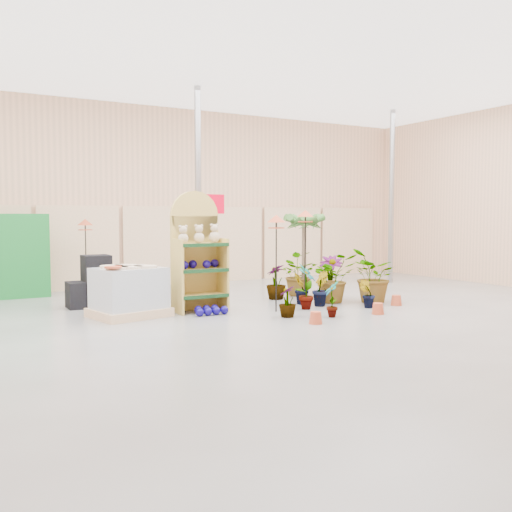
{
  "coord_description": "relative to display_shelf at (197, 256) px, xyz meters",
  "views": [
    {
      "loc": [
        -4.94,
        -7.81,
        1.75
      ],
      "look_at": [
        0.3,
        1.5,
        1.0
      ],
      "focal_mm": 40.0,
      "sensor_mm": 36.0,
      "label": 1
    }
  ],
  "objects": [
    {
      "name": "offer_sign",
      "position": [
        0.85,
        1.11,
        0.56
      ],
      "size": [
        0.5,
        0.08,
        2.2
      ],
      "color": "gray",
      "rests_on": "ground"
    },
    {
      "name": "bird_table_front",
      "position": [
        1.21,
        -0.84,
        0.63
      ],
      "size": [
        0.34,
        0.34,
        1.77
      ],
      "color": "black",
      "rests_on": "ground"
    },
    {
      "name": "potted_plant_0",
      "position": [
        1.83,
        -0.89,
        -0.57
      ],
      "size": [
        0.56,
        0.53,
        0.88
      ],
      "primitive_type": "imported",
      "rotation": [
        0.0,
        0.0,
        0.64
      ],
      "color": "#346525",
      "rests_on": "ground"
    },
    {
      "name": "teddy_bears",
      "position": [
        0.02,
        -0.1,
        0.39
      ],
      "size": [
        0.81,
        0.21,
        0.34
      ],
      "color": "#C0A98D",
      "rests_on": "display_shelf"
    },
    {
      "name": "room",
      "position": [
        0.75,
        -0.95,
        1.2
      ],
      "size": [
        15.2,
        12.1,
        4.7
      ],
      "color": "slate",
      "rests_on": "ground"
    },
    {
      "name": "charcoal_planters",
      "position": [
        -1.62,
        1.36,
        -0.6
      ],
      "size": [
        0.8,
        0.5,
        1.0
      ],
      "color": "black",
      "rests_on": "ground"
    },
    {
      "name": "bird_table_right",
      "position": [
        2.41,
        -0.0,
        0.73
      ],
      "size": [
        0.34,
        0.34,
        1.88
      ],
      "color": "black",
      "rests_on": "ground"
    },
    {
      "name": "potted_plant_10",
      "position": [
        3.47,
        -0.91,
        -0.47
      ],
      "size": [
        1.27,
        1.29,
        1.09
      ],
      "primitive_type": "imported",
      "rotation": [
        0.0,
        0.0,
        4.04
      ],
      "color": "#346525",
      "rests_on": "ground"
    },
    {
      "name": "pallet_stack",
      "position": [
        -1.3,
        -0.02,
        -0.58
      ],
      "size": [
        1.39,
        1.24,
        0.9
      ],
      "rotation": [
        0.0,
        0.0,
        0.22
      ],
      "color": "#D3AE87",
      "rests_on": "ground"
    },
    {
      "name": "potted_plant_5",
      "position": [
        2.08,
        -0.36,
        -0.7
      ],
      "size": [
        0.44,
        0.44,
        0.63
      ],
      "primitive_type": "imported",
      "rotation": [
        0.0,
        0.0,
        3.9
      ],
      "color": "#346525",
      "rests_on": "ground"
    },
    {
      "name": "potted_plant_7",
      "position": [
        1.08,
        -1.42,
        -0.74
      ],
      "size": [
        0.42,
        0.42,
        0.54
      ],
      "primitive_type": "imported",
      "rotation": [
        0.0,
        0.0,
        3.72
      ],
      "color": "#346525",
      "rests_on": "ground"
    },
    {
      "name": "bird_table_back",
      "position": [
        -1.32,
        3.07,
        0.55
      ],
      "size": [
        0.34,
        0.34,
        1.69
      ],
      "color": "black",
      "rests_on": "ground"
    },
    {
      "name": "gazing_balls_floor",
      "position": [
        0.01,
        -0.52,
        -0.94
      ],
      "size": [
        0.63,
        0.39,
        0.15
      ],
      "color": "#0F076B",
      "rests_on": "ground"
    },
    {
      "name": "potted_plant_4",
      "position": [
        3.37,
        0.6,
        -0.68
      ],
      "size": [
        0.42,
        0.35,
        0.67
      ],
      "primitive_type": "imported",
      "rotation": [
        0.0,
        0.0,
        3.51
      ],
      "color": "#346525",
      "rests_on": "ground"
    },
    {
      "name": "potted_plant_9",
      "position": [
        2.95,
        -1.31,
        -0.75
      ],
      "size": [
        0.38,
        0.37,
        0.53
      ],
      "primitive_type": "imported",
      "rotation": [
        0.0,
        0.0,
        2.46
      ],
      "color": "#346525",
      "rests_on": "ground"
    },
    {
      "name": "potted_plant_8",
      "position": [
        1.75,
        -1.79,
        -0.7
      ],
      "size": [
        0.35,
        0.4,
        0.63
      ],
      "primitive_type": "imported",
      "rotation": [
        0.0,
        0.0,
        4.27
      ],
      "color": "#346525",
      "rests_on": "ground"
    },
    {
      "name": "display_shelf",
      "position": [
        0.0,
        0.0,
        0.0
      ],
      "size": [
        0.94,
        0.6,
        2.22
      ],
      "rotation": [
        0.0,
        0.0,
        -0.02
      ],
      "color": "tan",
      "rests_on": "ground"
    },
    {
      "name": "potted_plant_1",
      "position": [
        2.3,
        -0.68,
        -0.67
      ],
      "size": [
        0.46,
        0.48,
        0.68
      ],
      "primitive_type": "imported",
      "rotation": [
        0.0,
        0.0,
        0.97
      ],
      "color": "#346525",
      "rests_on": "ground"
    },
    {
      "name": "potted_plant_2",
      "position": [
        2.81,
        -0.43,
        -0.51
      ],
      "size": [
        1.02,
        0.92,
        1.0
      ],
      "primitive_type": "imported",
      "rotation": [
        0.0,
        0.0,
        6.11
      ],
      "color": "#346525",
      "rests_on": "ground"
    },
    {
      "name": "palm",
      "position": [
        2.86,
        0.7,
        0.62
      ],
      "size": [
        0.7,
        0.7,
        1.9
      ],
      "color": "brown",
      "rests_on": "ground"
    },
    {
      "name": "gazing_balls_shelf",
      "position": [
        0.0,
        -0.12,
        -0.14
      ],
      "size": [
        0.81,
        0.28,
        0.15
      ],
      "color": "#0F076B",
      "rests_on": "display_shelf"
    },
    {
      "name": "potted_plant_6",
      "position": [
        2.69,
        0.75,
        -0.54
      ],
      "size": [
        0.91,
        0.99,
        0.94
      ],
      "primitive_type": "imported",
      "rotation": [
        0.0,
        0.0,
        1.79
      ],
      "color": "#346525",
      "rests_on": "ground"
    },
    {
      "name": "potted_plant_3",
      "position": [
        3.04,
        -0.04,
        -0.55
      ],
      "size": [
        0.71,
        0.71,
        0.92
      ],
      "primitive_type": "imported",
      "rotation": [
        0.0,
        0.0,
        5.68
      ],
      "color": "#346525",
      "rests_on": "ground"
    },
    {
      "name": "potted_plant_11",
      "position": [
        2.02,
        0.5,
        -0.65
      ],
      "size": [
        0.54,
        0.54,
        0.73
      ],
      "primitive_type": "imported",
      "rotation": [
        0.0,
        0.0,
        3.55
      ],
      "color": "#346525",
      "rests_on": "ground"
    }
  ]
}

